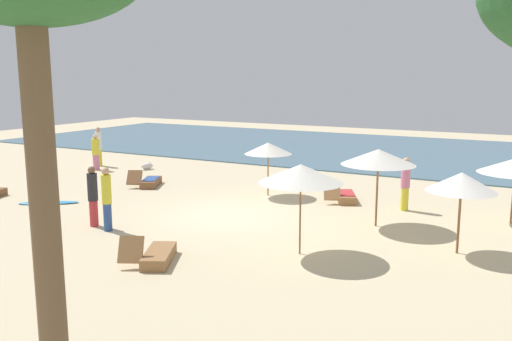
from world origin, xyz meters
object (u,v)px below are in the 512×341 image
umbrella_2 (462,182)px  surfboard (49,203)px  person_3 (99,146)px  umbrella_0 (301,174)px  umbrella_1 (268,148)px  umbrella_3 (378,157)px  lounger_4 (345,196)px  lounger_3 (156,255)px  person_2 (405,183)px  person_4 (107,198)px  person_1 (96,152)px  dog (147,166)px  lounger_2 (149,182)px  person_0 (93,196)px

umbrella_2 → surfboard: umbrella_2 is taller
person_3 → surfboard: bearing=-58.0°
umbrella_0 → umbrella_1: umbrella_0 is taller
umbrella_3 → lounger_4: size_ratio=1.31×
lounger_3 → person_2: 8.94m
umbrella_2 → umbrella_1: bearing=153.4°
umbrella_2 → person_4: 9.61m
lounger_3 → lounger_4: bearing=77.3°
umbrella_2 → surfboard: 13.55m
person_1 → person_3: size_ratio=0.87×
person_3 → dog: bearing=6.0°
umbrella_3 → person_1: bearing=167.6°
umbrella_1 → lounger_3: umbrella_1 is taller
umbrella_0 → lounger_2: umbrella_0 is taller
person_0 → dog: bearing=120.5°
umbrella_0 → person_2: (1.26, 5.72, -1.14)m
person_1 → lounger_2: bearing=-20.9°
umbrella_0 → person_2: 5.96m
umbrella_1 → dog: bearing=163.6°
person_0 → person_1: (-7.02, 7.19, -0.09)m
person_0 → person_4: (0.70, -0.16, 0.04)m
person_2 → dog: (-12.63, 2.09, -0.75)m
umbrella_2 → lounger_4: size_ratio=1.18×
umbrella_0 → umbrella_1: size_ratio=1.15×
lounger_4 → dog: size_ratio=2.53×
lounger_2 → person_4: (3.06, -5.57, 0.80)m
person_3 → person_1: bearing=-52.5°
lounger_3 → person_4: size_ratio=0.93×
person_1 → dog: size_ratio=2.41×
umbrella_0 → dog: umbrella_0 is taller
umbrella_3 → dog: (-12.32, 4.39, -1.91)m
person_4 → umbrella_1: bearing=72.9°
umbrella_1 → person_2: size_ratio=1.12×
person_4 → lounger_2: bearing=118.8°
lounger_2 → person_3: person_3 is taller
person_1 → person_0: bearing=-45.7°
person_3 → umbrella_3: bearing=-15.2°
umbrella_0 → person_1: 15.01m
lounger_3 → dog: (-8.58, 10.03, -0.00)m
person_0 → person_3: size_ratio=0.94×
person_3 → surfboard: (4.24, -6.79, -0.96)m
umbrella_1 → umbrella_3: size_ratio=0.86×
umbrella_0 → lounger_2: bearing=151.2°
lounger_3 → dog: size_ratio=2.48×
lounger_2 → person_2: 10.10m
umbrella_3 → lounger_2: (-9.73, 1.39, -1.90)m
umbrella_2 → lounger_3: size_ratio=1.20×
person_2 → surfboard: 12.26m
umbrella_3 → person_0: umbrella_3 is taller
lounger_3 → surfboard: size_ratio=0.89×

